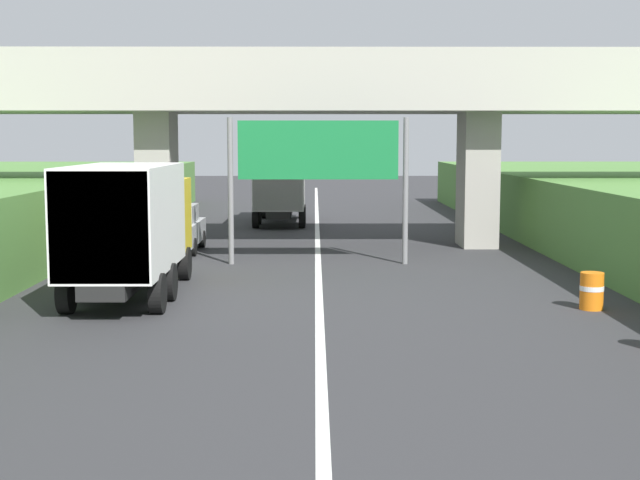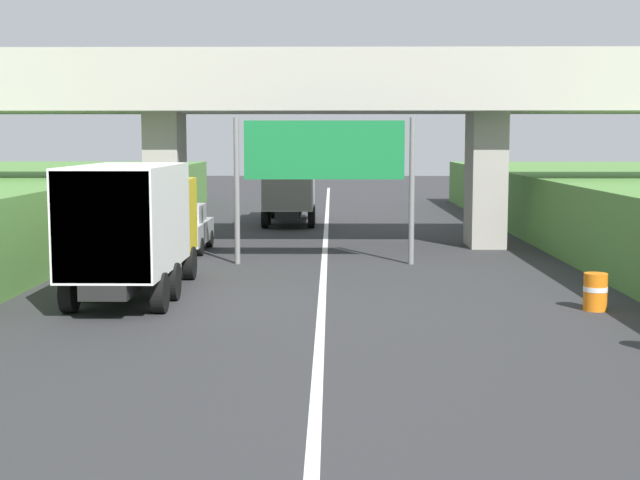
{
  "view_description": "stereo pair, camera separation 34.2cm",
  "coord_description": "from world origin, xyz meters",
  "px_view_note": "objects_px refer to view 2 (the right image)",
  "views": [
    {
      "loc": [
        -0.11,
        0.62,
        4.09
      ],
      "look_at": [
        0.0,
        19.11,
        2.0
      ],
      "focal_mm": 50.36,
      "sensor_mm": 36.0,
      "label": 1
    },
    {
      "loc": [
        0.24,
        0.62,
        4.09
      ],
      "look_at": [
        0.0,
        19.11,
        2.0
      ],
      "focal_mm": 50.36,
      "sensor_mm": 36.0,
      "label": 2
    }
  ],
  "objects_px": {
    "car_silver": "(182,228)",
    "truck_yellow": "(134,222)",
    "truck_black": "(290,184)",
    "construction_barrel_3": "(595,291)",
    "overhead_highway_sign": "(324,158)"
  },
  "relations": [
    {
      "from": "car_silver",
      "to": "truck_yellow",
      "type": "bearing_deg",
      "value": -87.99
    },
    {
      "from": "truck_black",
      "to": "construction_barrel_3",
      "type": "height_order",
      "value": "truck_black"
    },
    {
      "from": "overhead_highway_sign",
      "to": "truck_black",
      "type": "xyz_separation_m",
      "value": [
        -1.76,
        14.23,
        -1.53
      ]
    },
    {
      "from": "overhead_highway_sign",
      "to": "truck_yellow",
      "type": "bearing_deg",
      "value": -128.61
    },
    {
      "from": "overhead_highway_sign",
      "to": "truck_yellow",
      "type": "xyz_separation_m",
      "value": [
        -4.87,
        -6.1,
        -1.53
      ]
    },
    {
      "from": "truck_yellow",
      "to": "car_silver",
      "type": "height_order",
      "value": "truck_yellow"
    },
    {
      "from": "car_silver",
      "to": "construction_barrel_3",
      "type": "xyz_separation_m",
      "value": [
        11.76,
        -11.15,
        -0.4
      ]
    },
    {
      "from": "overhead_highway_sign",
      "to": "car_silver",
      "type": "distance_m",
      "value": 6.65
    },
    {
      "from": "truck_black",
      "to": "car_silver",
      "type": "xyz_separation_m",
      "value": [
        -3.44,
        -11.01,
        -1.08
      ]
    },
    {
      "from": "car_silver",
      "to": "construction_barrel_3",
      "type": "bearing_deg",
      "value": -43.5
    },
    {
      "from": "truck_yellow",
      "to": "construction_barrel_3",
      "type": "bearing_deg",
      "value": -9.1
    },
    {
      "from": "overhead_highway_sign",
      "to": "construction_barrel_3",
      "type": "bearing_deg",
      "value": -50.43
    },
    {
      "from": "overhead_highway_sign",
      "to": "truck_black",
      "type": "relative_size",
      "value": 0.81
    },
    {
      "from": "truck_yellow",
      "to": "construction_barrel_3",
      "type": "xyz_separation_m",
      "value": [
        11.43,
        -1.83,
        -1.47
      ]
    },
    {
      "from": "truck_yellow",
      "to": "car_silver",
      "type": "distance_m",
      "value": 9.39
    }
  ]
}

